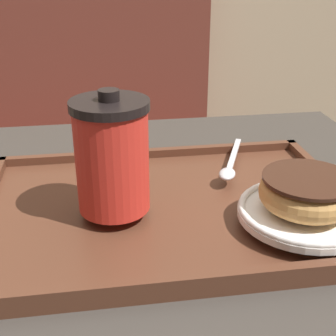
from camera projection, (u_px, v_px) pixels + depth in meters
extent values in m
cube|color=brown|center=(46.00, 223.00, 1.54)|extent=(1.13, 0.44, 0.45)
cube|color=brown|center=(33.00, 59.00, 1.49)|extent=(1.13, 0.08, 0.55)
cube|color=#38332D|center=(159.00, 214.00, 0.62)|extent=(0.76, 0.67, 0.03)
cube|color=#512D1E|center=(168.00, 210.00, 0.59)|extent=(0.46, 0.32, 0.01)
cube|color=#512D1E|center=(193.00, 280.00, 0.44)|extent=(0.46, 0.01, 0.01)
cube|color=#512D1E|center=(153.00, 153.00, 0.72)|extent=(0.46, 0.01, 0.01)
cylinder|color=red|center=(112.00, 160.00, 0.53)|extent=(0.08, 0.08, 0.12)
cylinder|color=black|center=(109.00, 105.00, 0.50)|extent=(0.09, 0.09, 0.01)
cylinder|color=black|center=(109.00, 95.00, 0.50)|extent=(0.02, 0.02, 0.01)
cylinder|color=white|center=(304.00, 214.00, 0.53)|extent=(0.15, 0.15, 0.01)
torus|color=white|center=(304.00, 209.00, 0.53)|extent=(0.15, 0.15, 0.01)
torus|color=tan|center=(307.00, 193.00, 0.52)|extent=(0.11, 0.11, 0.03)
cylinder|color=#381E14|center=(309.00, 179.00, 0.52)|extent=(0.10, 0.10, 0.00)
ellipsoid|color=silver|center=(227.00, 174.00, 0.63)|extent=(0.03, 0.04, 0.01)
cube|color=silver|center=(234.00, 154.00, 0.70)|extent=(0.05, 0.11, 0.00)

